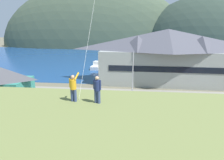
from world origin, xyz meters
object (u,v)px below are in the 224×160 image
Objects in this scene: moored_boat_wharfside at (97,66)px; parked_car_front_row_red at (185,122)px; parked_car_front_row_end at (63,115)px; person_companion at (97,89)px; storage_shed_near_lot at (4,86)px; parked_car_lone_by_shed at (223,107)px; parking_light_pole at (133,72)px; harbor_lodge at (167,55)px; parked_car_corner_spot at (126,103)px; wharf_dock at (108,68)px; person_kite_flyer at (73,87)px.

parked_car_front_row_red is at bearing -64.97° from moored_boat_wharfside.
person_companion is at bearing -55.95° from parked_car_front_row_end.
storage_shed_near_lot reaches higher than parked_car_front_row_red.
moored_boat_wharfside is at bearing 126.78° from parked_car_lone_by_shed.
parking_light_pole reaches higher than moored_boat_wharfside.
parking_light_pole is at bearing -123.78° from harbor_lodge.
storage_shed_near_lot is at bearing 168.44° from parked_car_front_row_red.
parking_light_pole is (8.00, 9.33, 3.25)m from parked_car_front_row_end.
harbor_lodge reaches higher than parked_car_corner_spot.
wharf_dock is at bearing 136.54° from harbor_lodge.
parked_car_lone_by_shed is at bearing 42.42° from person_companion.
person_companion is at bearing -79.31° from moored_boat_wharfside.
parked_car_lone_by_shed is at bearing -53.22° from moored_boat_wharfside.
parked_car_front_row_end is 20.07m from parked_car_lone_by_shed.
moored_boat_wharfside is 36.47m from parked_car_lone_by_shed.
moored_boat_wharfside is 1.68× the size of parked_car_front_row_end.
parked_car_lone_by_shed is at bearing -57.03° from wharf_dock.
wharf_dock is at bearing -14.61° from moored_boat_wharfside.
storage_shed_near_lot is 1.07× the size of moored_boat_wharfside.
harbor_lodge reaches higher than parking_light_pole.
parked_car_front_row_red is 0.99× the size of parked_car_lone_by_shed.
storage_shed_near_lot is 11.44m from parked_car_front_row_end.
parked_car_front_row_red and parked_car_lone_by_shed have the same top height.
moored_boat_wharfside is 30.47m from parked_car_corner_spot.
parked_car_lone_by_shed is 20.83m from person_kite_flyer.
parked_car_lone_by_shed is at bearing -1.01° from parked_car_corner_spot.
wharf_dock is at bearing 96.19° from person_companion.
parked_car_front_row_red is (15.87, -33.98, 0.34)m from moored_boat_wharfside.
parked_car_front_row_end reaches higher than wharf_dock.
person_kite_flyer is (-9.53, -7.81, 5.98)m from parked_car_front_row_red.
parked_car_front_row_red is at bearing -60.09° from parking_light_pole.
wharf_dock is 3.38× the size of parked_car_front_row_end.
parked_car_front_row_red is 0.58× the size of parking_light_pole.
harbor_lodge reaches higher than parked_car_front_row_end.
parking_light_pole reaches higher than wharf_dock.
person_kite_flyer is at bearing 175.10° from person_companion.
parking_light_pole is 4.23× the size of person_companion.
parking_light_pole is 3.96× the size of person_kite_flyer.
parked_car_front_row_end and parked_car_lone_by_shed have the same top height.
person_kite_flyer reaches higher than parked_car_corner_spot.
wharf_dock is at bearing 110.55° from parked_car_front_row_red.
person_kite_flyer is 1.58m from person_companion.
harbor_lodge is 1.99× the size of wharf_dock.
moored_boat_wharfside is 1.65× the size of parked_car_corner_spot.
parking_light_pole is at bearing -73.80° from wharf_dock.
parked_car_front_row_red is 7.64m from parked_car_lone_by_shed.
parked_car_front_row_red is at bearing -37.49° from parked_car_corner_spot.
parked_car_front_row_end is at bearing 116.40° from person_kite_flyer.
moored_boat_wharfside is 37.51m from parked_car_front_row_red.
parked_car_corner_spot is at bearing 32.42° from parked_car_front_row_end.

